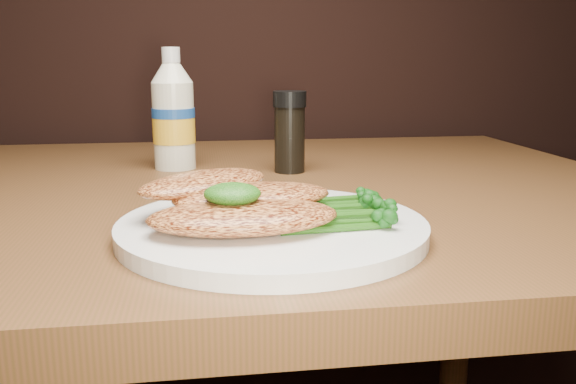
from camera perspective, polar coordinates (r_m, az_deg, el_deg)
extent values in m
cylinder|color=white|center=(0.53, -1.51, -3.44)|extent=(0.27, 0.27, 0.01)
ellipsoid|color=#DA8645|center=(0.50, -4.26, -2.36)|extent=(0.16, 0.09, 0.03)
ellipsoid|color=#DA8645|center=(0.54, -3.40, -0.42)|extent=(0.15, 0.09, 0.02)
ellipsoid|color=#DA8645|center=(0.56, -7.95, 0.84)|extent=(0.15, 0.14, 0.02)
ellipsoid|color=#093608|center=(0.50, -5.32, -0.17)|extent=(0.05, 0.05, 0.02)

